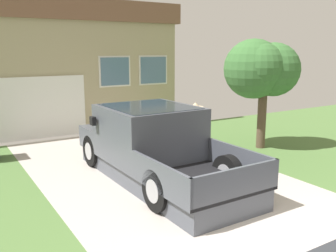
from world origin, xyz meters
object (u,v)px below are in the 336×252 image
object	(u,v)px
pickup_truck	(152,145)
house_with_garage	(35,65)
person_with_hat	(195,131)
front_yard_tree	(262,69)
handbag	(198,164)

from	to	relation	value
pickup_truck	house_with_garage	bearing A→B (deg)	94.72
person_with_hat	front_yard_tree	bearing A→B (deg)	-145.39
pickup_truck	person_with_hat	world-z (taller)	same
pickup_truck	house_with_garage	world-z (taller)	house_with_garage
house_with_garage	person_with_hat	bearing A→B (deg)	-75.62
handbag	person_with_hat	bearing A→B (deg)	82.98
house_with_garage	front_yard_tree	distance (m)	8.83
handbag	house_with_garage	world-z (taller)	house_with_garage
pickup_truck	person_with_hat	xyz separation A→B (m)	(1.28, 0.05, 0.18)
house_with_garage	handbag	bearing A→B (deg)	-76.04
pickup_truck	handbag	bearing A→B (deg)	-5.80
person_with_hat	handbag	distance (m)	0.82
pickup_truck	person_with_hat	bearing A→B (deg)	1.71
house_with_garage	front_yard_tree	world-z (taller)	house_with_garage
handbag	pickup_truck	bearing A→B (deg)	174.91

